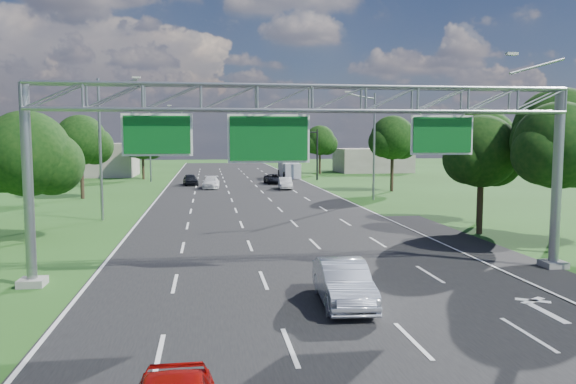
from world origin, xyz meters
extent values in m
plane|color=#214815|center=(0.00, 30.00, 0.00)|extent=(220.00, 220.00, 0.00)
cube|color=black|center=(0.00, 30.00, 0.00)|extent=(18.00, 180.00, 0.02)
cube|color=black|center=(10.20, 14.00, 0.00)|extent=(3.00, 30.00, 0.02)
cube|color=gray|center=(11.50, 12.00, 0.15)|extent=(1.00, 1.00, 0.30)
cylinder|color=gray|center=(11.50, 12.00, 4.00)|extent=(0.44, 0.44, 8.00)
cube|color=gray|center=(-11.00, 12.00, 0.15)|extent=(1.00, 1.00, 0.30)
cylinder|color=gray|center=(-11.00, 12.00, 4.00)|extent=(0.40, 0.40, 8.00)
cylinder|color=gray|center=(10.30, 12.00, 9.00)|extent=(2.54, 0.12, 0.79)
cube|color=beige|center=(9.10, 12.00, 9.50)|extent=(0.50, 0.22, 0.12)
cube|color=white|center=(-6.00, 11.98, 6.00)|extent=(2.80, 0.05, 1.70)
cube|color=#0A541B|center=(-6.00, 11.92, 6.00)|extent=(2.62, 0.05, 1.52)
cube|color=white|center=(-1.50, 11.98, 5.85)|extent=(3.40, 0.05, 2.00)
cube|color=#0A541B|center=(-1.50, 11.92, 5.85)|extent=(3.22, 0.05, 1.82)
cube|color=white|center=(6.00, 11.98, 6.00)|extent=(2.80, 0.05, 1.70)
cube|color=#0A541B|center=(6.00, 11.92, 6.00)|extent=(2.62, 0.05, 1.52)
cylinder|color=black|center=(11.00, 65.00, 3.50)|extent=(0.24, 0.24, 7.00)
cylinder|color=black|center=(5.00, 65.00, 6.60)|extent=(12.00, 0.18, 0.18)
imported|color=black|center=(-1.00, 65.00, 6.05)|extent=(0.18, 0.22, 1.10)
imported|color=black|center=(4.00, 65.00, 6.05)|extent=(0.18, 0.22, 1.10)
imported|color=black|center=(9.00, 65.00, 6.05)|extent=(0.18, 0.22, 1.10)
cylinder|color=gray|center=(-11.50, 30.00, 5.00)|extent=(0.20, 0.20, 10.00)
cylinder|color=gray|center=(-10.20, 30.00, 9.70)|extent=(2.78, 0.12, 0.60)
cube|color=beige|center=(-8.90, 30.00, 10.10)|extent=(0.55, 0.22, 0.12)
cylinder|color=gray|center=(-11.50, 65.00, 5.00)|extent=(0.20, 0.20, 10.00)
cylinder|color=gray|center=(-10.20, 65.00, 9.70)|extent=(2.78, 0.12, 0.60)
cube|color=beige|center=(-8.90, 65.00, 10.10)|extent=(0.55, 0.22, 0.12)
cylinder|color=gray|center=(11.50, 40.00, 5.00)|extent=(0.20, 0.20, 10.00)
cylinder|color=gray|center=(10.20, 40.00, 9.70)|extent=(2.78, 0.12, 0.60)
cube|color=beige|center=(8.90, 40.00, 10.10)|extent=(0.55, 0.22, 0.12)
cylinder|color=#2D2116|center=(13.50, 15.00, 1.87)|extent=(0.36, 0.36, 3.74)
sphere|color=black|center=(13.50, 15.00, 5.50)|extent=(4.40, 4.40, 4.40)
sphere|color=black|center=(14.60, 15.40, 4.95)|extent=(3.30, 3.30, 3.30)
sphere|color=black|center=(12.51, 14.70, 5.06)|extent=(3.08, 3.08, 3.08)
cylinder|color=#2D2116|center=(15.50, 18.00, 2.09)|extent=(0.36, 0.36, 4.18)
sphere|color=black|center=(15.50, 18.00, 6.18)|extent=(5.00, 5.00, 5.00)
sphere|color=black|center=(16.75, 18.40, 5.55)|extent=(3.75, 3.75, 3.75)
sphere|color=black|center=(14.38, 17.70, 5.68)|extent=(3.50, 3.50, 3.50)
cylinder|color=#2D2116|center=(12.50, 21.00, 1.65)|extent=(0.36, 0.36, 3.30)
sphere|color=black|center=(12.50, 21.00, 5.06)|extent=(4.40, 4.40, 4.40)
sphere|color=black|center=(13.60, 21.40, 4.51)|extent=(3.30, 3.30, 3.30)
sphere|color=black|center=(11.51, 20.70, 4.62)|extent=(3.08, 3.08, 3.08)
cylinder|color=#2D2116|center=(14.50, 25.00, 1.76)|extent=(0.36, 0.36, 3.52)
sphere|color=black|center=(14.50, 25.00, 5.44)|extent=(4.80, 4.80, 4.80)
sphere|color=black|center=(15.70, 25.40, 4.84)|extent=(3.60, 3.60, 3.60)
sphere|color=black|center=(13.42, 24.70, 4.96)|extent=(3.36, 3.36, 3.36)
cylinder|color=#2D2116|center=(-14.00, 22.00, 1.54)|extent=(0.36, 0.36, 3.08)
sphere|color=black|center=(-14.00, 22.00, 5.00)|extent=(4.80, 4.80, 4.80)
sphere|color=black|center=(-12.80, 22.40, 4.40)|extent=(3.60, 3.60, 3.60)
sphere|color=black|center=(-15.08, 21.70, 4.52)|extent=(3.36, 3.36, 3.36)
cylinder|color=#2D2116|center=(-16.00, 45.00, 1.87)|extent=(0.36, 0.36, 3.74)
sphere|color=black|center=(-16.00, 45.00, 5.66)|extent=(4.80, 4.80, 4.80)
sphere|color=black|center=(-14.80, 45.40, 5.06)|extent=(3.60, 3.60, 3.60)
sphere|color=black|center=(-17.08, 44.70, 5.18)|extent=(3.36, 3.36, 3.36)
cylinder|color=#2D2116|center=(-13.00, 70.00, 1.65)|extent=(0.36, 0.36, 3.30)
sphere|color=black|center=(-13.00, 70.00, 5.22)|extent=(4.80, 4.80, 4.80)
sphere|color=black|center=(-11.80, 70.40, 4.62)|extent=(3.60, 3.60, 3.60)
sphere|color=black|center=(-14.08, 69.70, 4.74)|extent=(3.36, 3.36, 3.36)
cylinder|color=#2D2116|center=(16.00, 48.00, 1.98)|extent=(0.36, 0.36, 3.96)
sphere|color=black|center=(16.00, 48.00, 5.88)|extent=(4.80, 4.80, 4.80)
sphere|color=black|center=(17.20, 48.40, 5.28)|extent=(3.60, 3.60, 3.60)
sphere|color=black|center=(14.92, 47.70, 5.40)|extent=(3.36, 3.36, 3.36)
cylinder|color=#2D2116|center=(14.00, 78.00, 1.76)|extent=(0.36, 0.36, 3.52)
sphere|color=black|center=(14.00, 78.00, 5.44)|extent=(4.80, 4.80, 4.80)
sphere|color=black|center=(15.20, 78.40, 4.84)|extent=(3.60, 3.60, 3.60)
sphere|color=black|center=(12.92, 77.70, 4.96)|extent=(3.36, 3.36, 3.36)
cube|color=gray|center=(-22.00, 78.00, 2.50)|extent=(14.00, 10.00, 5.00)
cube|color=gray|center=(24.00, 82.00, 2.00)|extent=(12.00, 9.00, 4.00)
imported|color=silver|center=(0.69, 7.87, 0.77)|extent=(1.88, 4.76, 1.54)
imported|color=white|center=(-3.64, 54.53, 0.67)|extent=(2.10, 4.72, 1.35)
imported|color=black|center=(4.37, 59.93, 0.61)|extent=(2.38, 4.53, 1.22)
imported|color=black|center=(-6.13, 59.06, 0.70)|extent=(2.15, 4.26, 1.39)
imported|color=silver|center=(4.78, 52.30, 0.67)|extent=(1.65, 4.15, 1.34)
cube|color=silver|center=(8.00, 72.32, 1.62)|extent=(2.39, 5.90, 2.94)
cube|color=silver|center=(8.00, 68.21, 1.08)|extent=(2.27, 2.17, 2.16)
cylinder|color=black|center=(6.92, 68.41, 0.49)|extent=(0.34, 0.98, 0.98)
cylinder|color=black|center=(9.08, 68.41, 0.49)|extent=(0.34, 0.98, 0.98)
cylinder|color=black|center=(6.92, 74.28, 0.49)|extent=(0.34, 0.98, 0.98)
cylinder|color=black|center=(9.08, 74.28, 0.49)|extent=(0.34, 0.98, 0.98)
camera|label=1|loc=(-4.03, -11.10, 5.90)|focal=35.00mm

